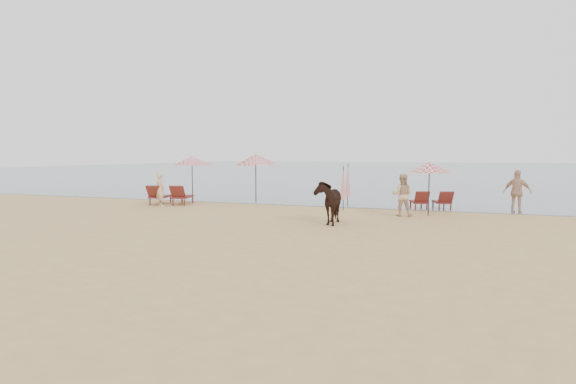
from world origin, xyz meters
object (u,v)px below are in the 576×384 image
Objects in this scene: umbrella_open_left_b at (256,159)px; umbrella_closed_right at (343,183)px; cow at (328,202)px; umbrella_open_right at (429,168)px; lounger_cluster_right at (431,201)px; beachgoer_left at (160,189)px; umbrella_open_left_a at (192,161)px; lounger_cluster_left at (170,195)px; beachgoer_right_a at (402,195)px; umbrella_closed_left at (348,180)px; beachgoer_right_b at (517,192)px.

umbrella_closed_right is at bearing 0.86° from umbrella_open_left_b.
umbrella_open_right is at bearing 38.92° from cow.
beachgoer_left is at bearing 176.57° from lounger_cluster_right.
umbrella_open_left_a reaches higher than umbrella_open_right.
umbrella_open_left_a is at bearing 77.34° from lounger_cluster_left.
beachgoer_right_a is (11.83, 0.25, 0.05)m from beachgoer_left.
umbrella_closed_left reaches higher than umbrella_closed_right.
umbrella_open_right is 1.16× the size of cow.
umbrella_open_left_a reaches higher than beachgoer_right_b.
umbrella_closed_left is 1.28× the size of beachgoer_left.
cow is (-3.30, -3.75, -1.20)m from umbrella_open_right.
lounger_cluster_left is 12.97m from lounger_cluster_right.
umbrella_open_left_b reaches higher than beachgoer_right_a.
beachgoer_left is at bearing -171.32° from umbrella_closed_right.
umbrella_closed_left is at bearing 162.16° from lounger_cluster_right.
lounger_cluster_left is 1.21× the size of cow.
umbrella_closed_right is 1.23× the size of beachgoer_left.
umbrella_open_right reaches higher than beachgoer_right_a.
umbrella_open_left_b is at bearing 122.49° from cow.
beachgoer_left is at bearing -160.28° from umbrella_closed_left.
umbrella_closed_left is at bearing 161.53° from umbrella_open_right.
umbrella_closed_left reaches higher than beachgoer_left.
umbrella_closed_right is (5.44, -2.24, -1.06)m from umbrella_open_left_b.
umbrella_closed_right is 4.40m from cow.
umbrella_open_right is (12.80, 0.06, 1.54)m from lounger_cluster_left.
umbrella_open_left_a is 0.92× the size of umbrella_open_left_b.
umbrella_closed_left is at bearing 0.97° from lounger_cluster_left.
umbrella_closed_right is 1.16× the size of beachgoer_right_a.
lounger_cluster_right is 1.19× the size of beachgoer_right_a.
beachgoer_left is 0.94× the size of beachgoer_right_a.
lounger_cluster_right is (12.75, 2.38, -0.06)m from lounger_cluster_left.
umbrella_open_right is 1.62m from beachgoer_right_a.
umbrella_open_left_b is at bearing 13.59° from umbrella_open_left_a.
beachgoer_right_a is at bearing -140.72° from umbrella_open_right.
umbrella_closed_right is 1.06× the size of cow.
lounger_cluster_left is 4.93m from umbrella_open_left_b.
beachgoer_left is 11.84m from beachgoer_right_a.
umbrella_open_left_a is at bearing 169.94° from umbrella_closed_right.
umbrella_closed_left reaches higher than beachgoer_right_a.
umbrella_open_left_a is 16.47m from beachgoer_right_b.
beachgoer_right_b is at bearing -7.54° from lounger_cluster_left.
umbrella_closed_left is at bearing 4.74° from umbrella_open_left_a.
umbrella_open_left_a is 9.23m from umbrella_closed_right.
umbrella_open_right is 1.09× the size of umbrella_closed_right.
umbrella_open_left_b is 12.92m from beachgoer_right_b.
lounger_cluster_left is 1.32× the size of beachgoer_right_a.
cow is 1.02× the size of beachgoer_right_b.
umbrella_closed_left is at bearing -49.57° from beachgoer_right_a.
lounger_cluster_right is at bearing 20.03° from umbrella_open_left_b.
beachgoer_right_a reaches higher than beachgoer_left.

